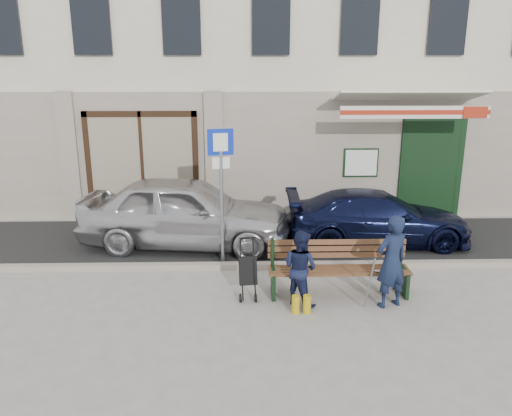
{
  "coord_description": "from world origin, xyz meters",
  "views": [
    {
      "loc": [
        -0.67,
        -7.5,
        3.77
      ],
      "look_at": [
        -0.44,
        1.6,
        1.2
      ],
      "focal_mm": 35.0,
      "sensor_mm": 36.0,
      "label": 1
    }
  ],
  "objects_px": {
    "parking_sign": "(221,175)",
    "car_silver": "(186,212)",
    "man": "(392,262)",
    "car_navy": "(377,218)",
    "woman": "(300,268)",
    "bench": "(336,269)",
    "stroller": "(248,272)"
  },
  "relations": [
    {
      "from": "parking_sign",
      "to": "car_silver",
      "type": "bearing_deg",
      "value": 115.63
    },
    {
      "from": "man",
      "to": "parking_sign",
      "type": "bearing_deg",
      "value": -56.98
    },
    {
      "from": "car_navy",
      "to": "man",
      "type": "relative_size",
      "value": 2.6
    },
    {
      "from": "car_navy",
      "to": "woman",
      "type": "distance_m",
      "value": 3.56
    },
    {
      "from": "car_silver",
      "to": "bench",
      "type": "distance_m",
      "value": 3.8
    },
    {
      "from": "woman",
      "to": "man",
      "type": "bearing_deg",
      "value": -140.91
    },
    {
      "from": "bench",
      "to": "woman",
      "type": "distance_m",
      "value": 0.75
    },
    {
      "from": "car_navy",
      "to": "woman",
      "type": "xyz_separation_m",
      "value": [
        -2.03,
        -2.92,
        0.05
      ]
    },
    {
      "from": "stroller",
      "to": "parking_sign",
      "type": "bearing_deg",
      "value": 99.79
    },
    {
      "from": "car_silver",
      "to": "parking_sign",
      "type": "bearing_deg",
      "value": -134.97
    },
    {
      "from": "stroller",
      "to": "car_navy",
      "type": "bearing_deg",
      "value": 34.95
    },
    {
      "from": "car_silver",
      "to": "parking_sign",
      "type": "xyz_separation_m",
      "value": [
        0.83,
        -1.05,
        1.02
      ]
    },
    {
      "from": "car_silver",
      "to": "woman",
      "type": "xyz_separation_m",
      "value": [
        2.17,
        -2.86,
        -0.13
      ]
    },
    {
      "from": "bench",
      "to": "stroller",
      "type": "relative_size",
      "value": 2.34
    },
    {
      "from": "car_navy",
      "to": "stroller",
      "type": "bearing_deg",
      "value": 134.27
    },
    {
      "from": "car_navy",
      "to": "stroller",
      "type": "height_order",
      "value": "car_navy"
    },
    {
      "from": "woman",
      "to": "car_silver",
      "type": "bearing_deg",
      "value": -8.85
    },
    {
      "from": "parking_sign",
      "to": "bench",
      "type": "bearing_deg",
      "value": -49.12
    },
    {
      "from": "car_navy",
      "to": "stroller",
      "type": "relative_size",
      "value": 3.93
    },
    {
      "from": "car_navy",
      "to": "parking_sign",
      "type": "relative_size",
      "value": 1.5
    },
    {
      "from": "man",
      "to": "stroller",
      "type": "distance_m",
      "value": 2.35
    },
    {
      "from": "man",
      "to": "stroller",
      "type": "relative_size",
      "value": 1.51
    },
    {
      "from": "car_navy",
      "to": "woman",
      "type": "bearing_deg",
      "value": 146.74
    },
    {
      "from": "bench",
      "to": "parking_sign",
      "type": "bearing_deg",
      "value": 143.48
    },
    {
      "from": "car_silver",
      "to": "man",
      "type": "xyz_separation_m",
      "value": [
        3.62,
        -2.98,
        0.0
      ]
    },
    {
      "from": "man",
      "to": "woman",
      "type": "distance_m",
      "value": 1.46
    },
    {
      "from": "car_silver",
      "to": "stroller",
      "type": "xyz_separation_m",
      "value": [
        1.32,
        -2.6,
        -0.31
      ]
    },
    {
      "from": "bench",
      "to": "car_silver",
      "type": "bearing_deg",
      "value": 138.14
    },
    {
      "from": "man",
      "to": "car_silver",
      "type": "bearing_deg",
      "value": -61.81
    },
    {
      "from": "man",
      "to": "woman",
      "type": "xyz_separation_m",
      "value": [
        -1.45,
        0.12,
        -0.14
      ]
    },
    {
      "from": "car_silver",
      "to": "man",
      "type": "bearing_deg",
      "value": -122.67
    },
    {
      "from": "car_silver",
      "to": "bench",
      "type": "height_order",
      "value": "car_silver"
    }
  ]
}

